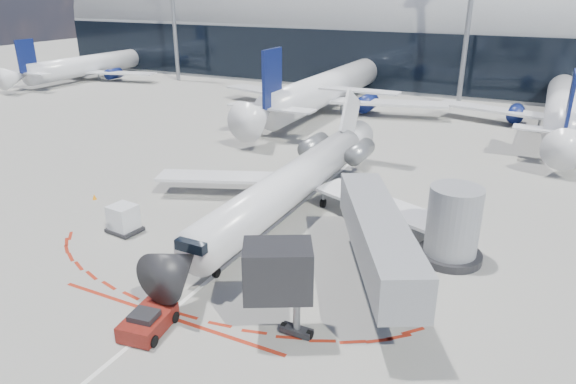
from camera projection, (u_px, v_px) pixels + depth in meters
The scene contains 15 objects.
ground at pixel (270, 229), 36.16m from camera, with size 260.00×260.00×0.00m, color gray.
apron_centerline at pixel (283, 219), 37.82m from camera, with size 0.25×40.00×0.01m, color silver.
apron_stop_bar at pixel (165, 316), 26.59m from camera, with size 14.00×0.25×0.01m, color maroon.
terminal_building at pixel (451, 34), 87.08m from camera, with size 150.00×24.15×24.00m.
jet_bridge at pixel (399, 236), 28.50m from camera, with size 10.03×15.20×4.90m.
light_mast_west at pixel (173, 8), 90.07m from camera, with size 0.70×0.70×25.00m, color gray.
light_mast_centre at pixel (469, 15), 69.42m from camera, with size 0.70×0.70×25.00m, color gray.
regional_jet at pixel (297, 179), 38.36m from camera, with size 24.42×30.12×7.54m.
pushback_tug at pixel (148, 322), 25.27m from camera, with size 2.34×4.74×1.21m.
ramp_worker at pixel (163, 302), 26.24m from camera, with size 0.64×0.42×1.75m, color #DBFF1A.
uld_container at pixel (123, 219), 35.40m from camera, with size 2.30×2.01×1.99m.
safety_cone_left at pixel (94, 197), 41.17m from camera, with size 0.34×0.34×0.47m, color orange.
bg_airliner_0 at pixel (91, 51), 94.42m from camera, with size 31.77×33.64×10.28m, color silver, non-canonical shape.
bg_airliner_1 at pixel (329, 65), 69.32m from camera, with size 38.07×40.31×12.32m, color silver, non-canonical shape.
bg_airliner_2 at pixel (568, 83), 59.96m from camera, with size 34.14×36.14×11.04m, color silver, non-canonical shape.
Camera 1 is at (15.63, -28.67, 15.82)m, focal length 32.00 mm.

